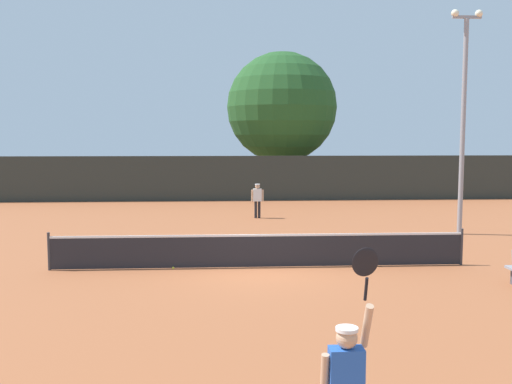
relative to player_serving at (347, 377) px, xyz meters
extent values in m
plane|color=#9E5633|center=(-0.32, 10.10, -1.12)|extent=(120.00, 120.00, 0.00)
cube|color=#232328|center=(-0.32, 10.10, -0.65)|extent=(11.81, 0.03, 0.91)
cube|color=white|center=(-0.32, 10.10, -0.19)|extent=(11.81, 0.04, 0.06)
cylinder|color=#333338|center=(-6.23, 10.10, -0.59)|extent=(0.08, 0.08, 1.07)
cylinder|color=#333338|center=(5.58, 10.10, -0.59)|extent=(0.08, 0.08, 1.07)
cube|color=#2D332D|center=(-0.32, 27.03, 0.17)|extent=(33.17, 0.12, 2.59)
cube|color=blue|center=(-0.01, -0.01, 0.03)|extent=(0.38, 0.22, 0.62)
sphere|color=tan|center=(-0.01, -0.01, 0.45)|extent=(0.24, 0.24, 0.24)
cylinder|color=white|center=(-0.01, -0.01, 0.55)|extent=(0.25, 0.25, 0.04)
cylinder|color=tan|center=(-0.25, -0.01, -0.01)|extent=(0.09, 0.18, 0.59)
cylinder|color=tan|center=(0.23, 0.07, 0.55)|extent=(0.09, 0.33, 0.57)
cylinder|color=black|center=(0.23, 0.13, 0.95)|extent=(0.04, 0.11, 0.28)
ellipsoid|color=black|center=(0.23, 0.19, 1.24)|extent=(0.30, 0.13, 0.36)
cube|color=white|center=(0.21, 19.93, -0.06)|extent=(0.38, 0.22, 0.57)
sphere|color=tan|center=(0.21, 19.93, 0.33)|extent=(0.22, 0.22, 0.22)
cylinder|color=white|center=(0.21, 19.93, 0.42)|extent=(0.23, 0.23, 0.04)
cylinder|color=black|center=(0.13, 19.93, -0.73)|extent=(0.12, 0.12, 0.77)
cylinder|color=black|center=(0.29, 19.93, -0.73)|extent=(0.12, 0.12, 0.77)
cylinder|color=tan|center=(-0.03, 19.93, -0.09)|extent=(0.09, 0.17, 0.55)
cylinder|color=tan|center=(0.45, 19.93, -0.09)|extent=(0.09, 0.15, 0.55)
sphere|color=#CCE033|center=(-2.77, 10.03, -1.09)|extent=(0.07, 0.07, 0.07)
cylinder|color=gray|center=(7.68, 15.22, 2.91)|extent=(0.18, 0.18, 8.07)
cube|color=gray|center=(7.68, 15.22, 6.99)|extent=(1.10, 0.10, 0.10)
sphere|color=#F2EDCC|center=(7.23, 15.22, 7.12)|extent=(0.28, 0.28, 0.28)
sphere|color=#F2EDCC|center=(8.13, 15.22, 7.12)|extent=(0.28, 0.28, 0.28)
cylinder|color=brown|center=(2.44, 30.95, 0.34)|extent=(0.56, 0.56, 2.92)
sphere|color=#235123|center=(2.44, 30.95, 4.43)|extent=(7.02, 7.02, 7.02)
cube|color=black|center=(-7.98, 33.18, -0.52)|extent=(1.91, 4.20, 0.90)
cube|color=#2D333D|center=(-7.98, 32.88, 0.25)|extent=(1.70, 2.20, 0.64)
cylinder|color=black|center=(-8.83, 34.58, -0.82)|extent=(0.22, 0.60, 0.60)
cylinder|color=black|center=(-7.13, 34.58, -0.82)|extent=(0.22, 0.60, 0.60)
cylinder|color=black|center=(-8.83, 31.78, -0.82)|extent=(0.22, 0.60, 0.60)
cylinder|color=black|center=(-7.13, 31.78, -0.82)|extent=(0.22, 0.60, 0.60)
cube|color=navy|center=(-3.44, 33.33, -0.52)|extent=(2.32, 4.37, 0.90)
cube|color=#2D333D|center=(-3.44, 33.03, 0.25)|extent=(1.91, 2.36, 0.64)
cylinder|color=black|center=(-4.29, 34.73, -0.82)|extent=(0.22, 0.60, 0.60)
cylinder|color=black|center=(-2.59, 34.73, -0.82)|extent=(0.22, 0.60, 0.60)
cylinder|color=black|center=(-4.29, 31.93, -0.82)|extent=(0.22, 0.60, 0.60)
cylinder|color=black|center=(-2.59, 31.93, -0.82)|extent=(0.22, 0.60, 0.60)
cube|color=red|center=(1.76, 34.84, -0.52)|extent=(2.32, 4.37, 0.90)
cube|color=#2D333D|center=(1.76, 34.54, 0.25)|extent=(1.92, 2.36, 0.64)
cylinder|color=black|center=(0.91, 36.24, -0.82)|extent=(0.22, 0.60, 0.60)
cylinder|color=black|center=(2.61, 36.24, -0.82)|extent=(0.22, 0.60, 0.60)
cylinder|color=black|center=(0.91, 33.44, -0.82)|extent=(0.22, 0.60, 0.60)
cylinder|color=black|center=(2.61, 33.44, -0.82)|extent=(0.22, 0.60, 0.60)
camera|label=1|loc=(-1.35, -6.02, 2.65)|focal=40.33mm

